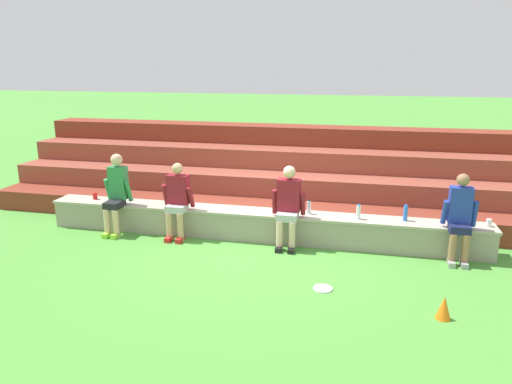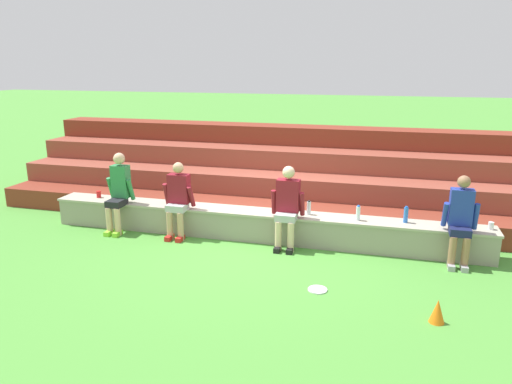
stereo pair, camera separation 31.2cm
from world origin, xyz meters
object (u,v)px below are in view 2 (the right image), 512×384
at_px(person_center, 287,205).
at_px(person_right_of_center, 461,219).
at_px(person_far_left, 119,191).
at_px(sports_cone, 437,311).
at_px(water_bottle_mid_right, 406,215).
at_px(water_bottle_near_right, 358,213).
at_px(water_bottle_near_left, 309,208).
at_px(frisbee, 318,290).
at_px(water_bottle_center_gap, 171,197).
at_px(plastic_cup_middle, 99,194).
at_px(plastic_cup_left_end, 491,226).
at_px(person_left_of_center, 178,198).

bearing_deg(person_center, person_right_of_center, 0.14).
bearing_deg(person_far_left, person_center, -0.38).
bearing_deg(sports_cone, water_bottle_mid_right, 98.64).
relative_size(water_bottle_near_right, sports_cone, 0.86).
relative_size(water_bottle_near_left, frisbee, 0.93).
bearing_deg(water_bottle_center_gap, sports_cone, -26.48).
bearing_deg(person_far_left, frisbee, -20.83).
bearing_deg(plastic_cup_middle, plastic_cup_left_end, -0.08).
xyz_separation_m(water_bottle_mid_right, plastic_cup_left_end, (1.27, -0.00, -0.07)).
bearing_deg(person_center, water_bottle_near_left, 45.15).
bearing_deg(water_bottle_center_gap, person_right_of_center, -3.64).
xyz_separation_m(person_right_of_center, water_bottle_mid_right, (-0.78, 0.29, -0.09)).
bearing_deg(person_far_left, plastic_cup_middle, 154.85).
xyz_separation_m(person_center, water_bottle_mid_right, (1.90, 0.30, -0.10)).
relative_size(water_bottle_mid_right, frisbee, 1.03).
xyz_separation_m(person_far_left, person_center, (3.14, -0.02, -0.02)).
height_order(water_bottle_near_right, plastic_cup_middle, water_bottle_near_right).
height_order(person_center, water_bottle_mid_right, person_center).
xyz_separation_m(person_center, water_bottle_near_left, (0.31, 0.31, -0.12)).
bearing_deg(plastic_cup_left_end, person_far_left, -177.46).
height_order(person_far_left, water_bottle_near_left, person_far_left).
bearing_deg(sports_cone, water_bottle_near_left, 130.75).
bearing_deg(water_bottle_center_gap, person_far_left, -161.33).
distance_m(person_right_of_center, sports_cone, 2.06).
bearing_deg(person_far_left, person_left_of_center, -1.14).
bearing_deg(plastic_cup_left_end, person_left_of_center, -176.62).
xyz_separation_m(water_bottle_mid_right, water_bottle_center_gap, (-4.15, 0.02, -0.01)).
relative_size(person_far_left, water_bottle_mid_right, 5.29).
bearing_deg(water_bottle_near_left, person_far_left, -175.14).
distance_m(water_bottle_near_left, water_bottle_center_gap, 2.57).
xyz_separation_m(person_left_of_center, plastic_cup_middle, (-1.80, 0.31, -0.14)).
bearing_deg(plastic_cup_left_end, water_bottle_near_right, -177.63).
bearing_deg(person_far_left, water_bottle_center_gap, 18.67).
height_order(water_bottle_near_left, frisbee, water_bottle_near_left).
bearing_deg(water_bottle_mid_right, person_left_of_center, -175.51).
distance_m(person_right_of_center, water_bottle_near_right, 1.55).
bearing_deg(person_center, water_bottle_mid_right, 8.99).
distance_m(person_center, person_right_of_center, 2.68).
relative_size(water_bottle_near_right, plastic_cup_left_end, 2.15).
relative_size(water_bottle_near_right, plastic_cup_middle, 2.01).
bearing_deg(plastic_cup_left_end, water_bottle_center_gap, 179.79).
relative_size(water_bottle_near_right, frisbee, 0.96).
height_order(plastic_cup_left_end, plastic_cup_middle, plastic_cup_middle).
bearing_deg(water_bottle_center_gap, water_bottle_near_right, -1.75).
relative_size(person_far_left, frisbee, 5.46).
bearing_deg(water_bottle_center_gap, water_bottle_mid_right, -0.28).
bearing_deg(person_right_of_center, plastic_cup_left_end, 30.69).
bearing_deg(person_right_of_center, water_bottle_near_left, 172.58).
bearing_deg(plastic_cup_middle, person_far_left, -25.15).
bearing_deg(person_left_of_center, person_far_left, 178.86).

